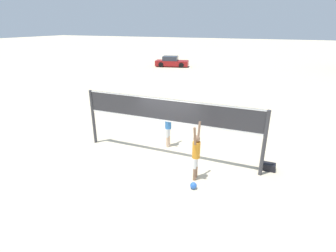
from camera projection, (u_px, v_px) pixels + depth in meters
name	position (u px, v px, depth m)	size (l,w,h in m)	color
ground_plane	(168.00, 156.00, 11.15)	(200.00, 200.00, 0.00)	beige
volleyball_net	(168.00, 117.00, 10.51)	(7.61, 0.14, 2.53)	#38383D
player_spiker	(196.00, 151.00, 9.15)	(0.28, 0.70, 2.12)	#8C664C
player_blocker	(168.00, 123.00, 11.69)	(0.28, 0.71, 2.17)	beige
volleyball	(193.00, 186.00, 8.94)	(0.24, 0.24, 0.24)	blue
gear_bag	(268.00, 167.00, 10.09)	(0.54, 0.34, 0.27)	black
parked_car_mid	(172.00, 62.00, 34.56)	(4.58, 2.71, 1.34)	maroon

